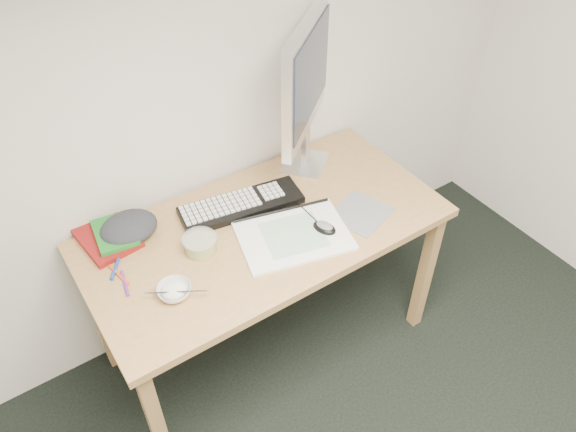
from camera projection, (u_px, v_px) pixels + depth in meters
name	position (u px, v px, depth m)	size (l,w,h in m)	color
desk	(265.00, 241.00, 2.22)	(1.40, 0.70, 0.75)	tan
mousepad	(361.00, 213.00, 2.22)	(0.21, 0.19, 0.00)	slate
sketchpad	(294.00, 236.00, 2.12)	(0.41, 0.29, 0.01)	white
keyboard	(241.00, 205.00, 2.24)	(0.49, 0.16, 0.03)	black
monitor	(307.00, 79.00, 2.19)	(0.46, 0.39, 0.66)	silver
mouse	(325.00, 226.00, 2.13)	(0.06, 0.10, 0.03)	black
rice_bowl	(174.00, 291.00, 1.91)	(0.12, 0.12, 0.04)	white
chopsticks	(177.00, 292.00, 1.88)	(0.02, 0.02, 0.21)	silver
fruit_tub	(200.00, 244.00, 2.05)	(0.13, 0.13, 0.06)	#E6E251
book_red	(107.00, 238.00, 2.11)	(0.18, 0.24, 0.02)	maroon
book_green	(115.00, 233.00, 2.09)	(0.14, 0.20, 0.02)	#1B6F22
cloth_lump	(129.00, 228.00, 2.11)	(0.18, 0.15, 0.08)	#212328
pencil_pink	(259.00, 220.00, 2.19)	(0.01, 0.01, 0.17)	#CA6584
pencil_tan	(258.00, 219.00, 2.20)	(0.01, 0.01, 0.19)	tan
pencil_black	(273.00, 214.00, 2.21)	(0.01, 0.01, 0.19)	black
marker_blue	(116.00, 265.00, 2.01)	(0.01, 0.01, 0.14)	navy
marker_orange	(119.00, 275.00, 1.98)	(0.01, 0.01, 0.12)	#D64F19
marker_purple	(125.00, 283.00, 1.95)	(0.01, 0.01, 0.12)	#6A2790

